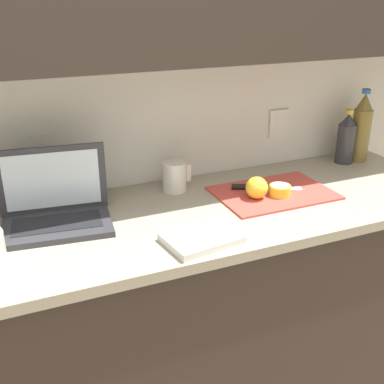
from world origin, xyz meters
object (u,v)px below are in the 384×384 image
(cutting_board, at_px, (273,193))
(lemon_half_cut, at_px, (280,190))
(lemon_whole_beside, at_px, (257,188))
(bottle_oil_tall, at_px, (361,128))
(measuring_cup, at_px, (175,176))
(laptop, at_px, (55,207))
(bottle_green_soda, at_px, (346,139))
(knife, at_px, (255,187))

(cutting_board, relative_size, lemon_half_cut, 5.51)
(lemon_half_cut, bearing_deg, lemon_whole_beside, 172.55)
(lemon_whole_beside, height_order, bottle_oil_tall, bottle_oil_tall)
(lemon_half_cut, bearing_deg, cutting_board, 95.24)
(cutting_board, distance_m, measuring_cup, 0.38)
(laptop, distance_m, bottle_oil_tall, 1.35)
(bottle_green_soda, bearing_deg, lemon_whole_beside, -159.74)
(bottle_green_soda, bearing_deg, bottle_oil_tall, 0.00)
(bottle_oil_tall, bearing_deg, lemon_whole_beside, -162.01)
(laptop, relative_size, lemon_half_cut, 4.74)
(lemon_half_cut, xyz_separation_m, bottle_green_soda, (0.47, 0.22, 0.08))
(cutting_board, relative_size, bottle_green_soda, 1.82)
(lemon_whole_beside, height_order, measuring_cup, measuring_cup)
(knife, distance_m, lemon_whole_beside, 0.09)
(lemon_half_cut, bearing_deg, bottle_oil_tall, 21.84)
(lemon_half_cut, distance_m, bottle_oil_tall, 0.61)
(knife, height_order, bottle_green_soda, bottle_green_soda)
(laptop, height_order, cutting_board, laptop)
(knife, relative_size, lemon_whole_beside, 3.19)
(laptop, xyz_separation_m, bottle_green_soda, (1.26, 0.11, 0.05))
(knife, xyz_separation_m, bottle_green_soda, (0.53, 0.13, 0.09))
(knife, relative_size, measuring_cup, 2.25)
(lemon_whole_beside, bearing_deg, lemon_half_cut, -7.45)
(cutting_board, distance_m, bottle_green_soda, 0.52)
(lemon_half_cut, bearing_deg, knife, 122.34)
(knife, relative_size, bottle_oil_tall, 0.81)
(laptop, height_order, bottle_oil_tall, bottle_oil_tall)
(knife, bearing_deg, cutting_board, -21.64)
(laptop, height_order, lemon_whole_beside, laptop)
(laptop, relative_size, lemon_whole_beside, 4.58)
(laptop, height_order, knife, laptop)
(knife, relative_size, bottle_green_soda, 1.09)
(knife, height_order, lemon_half_cut, lemon_half_cut)
(laptop, distance_m, lemon_whole_beside, 0.70)
(bottle_oil_tall, bearing_deg, laptop, -175.28)
(lemon_half_cut, xyz_separation_m, bottle_oil_tall, (0.55, 0.22, 0.12))
(laptop, height_order, lemon_half_cut, laptop)
(measuring_cup, bearing_deg, lemon_whole_beside, -40.50)
(lemon_half_cut, bearing_deg, bottle_green_soda, 24.98)
(laptop, xyz_separation_m, measuring_cup, (0.46, 0.10, -0.00))
(lemon_whole_beside, distance_m, bottle_green_soda, 0.61)
(cutting_board, xyz_separation_m, lemon_half_cut, (0.00, -0.04, 0.02))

